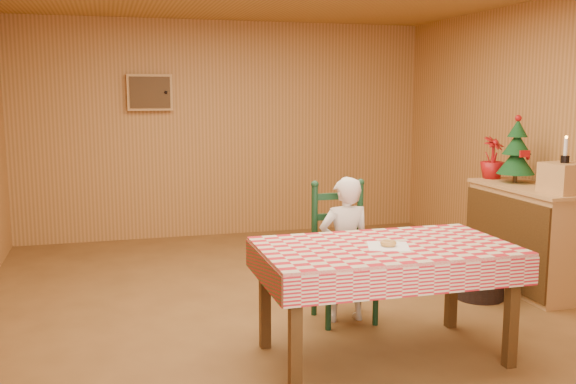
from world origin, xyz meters
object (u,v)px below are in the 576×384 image
object	(u,v)px
shelf_unit	(528,237)
storage_bin	(480,275)
seated_child	(345,249)
dining_table	(385,257)
ladder_chair	(342,255)
crate	(564,178)
christmas_tree	(517,152)

from	to	relation	value
shelf_unit	storage_bin	world-z (taller)	shelf_unit
seated_child	storage_bin	size ratio (longest dim) A/B	2.73
seated_child	storage_bin	distance (m)	1.37
dining_table	ladder_chair	bearing A→B (deg)	90.00
shelf_unit	crate	distance (m)	0.71
shelf_unit	crate	world-z (taller)	crate
dining_table	storage_bin	size ratio (longest dim) A/B	4.01
storage_bin	seated_child	bearing A→B (deg)	-171.89
christmas_tree	seated_child	bearing A→B (deg)	-162.91
ladder_chair	seated_child	xyz separation A→B (m)	(-0.00, -0.06, 0.06)
ladder_chair	storage_bin	distance (m)	1.35
crate	seated_child	bearing A→B (deg)	177.89
ladder_chair	shelf_unit	distance (m)	1.90
dining_table	seated_child	xyz separation A→B (m)	(0.00, 0.73, -0.13)
christmas_tree	storage_bin	world-z (taller)	christmas_tree
storage_bin	crate	bearing A→B (deg)	-23.90
crate	christmas_tree	bearing A→B (deg)	90.00
ladder_chair	christmas_tree	xyz separation A→B (m)	(1.89, 0.52, 0.71)
dining_table	storage_bin	world-z (taller)	dining_table
dining_table	ladder_chair	xyz separation A→B (m)	(0.00, 0.79, -0.18)
dining_table	christmas_tree	size ratio (longest dim) A/B	2.67
storage_bin	dining_table	bearing A→B (deg)	-145.01
ladder_chair	shelf_unit	size ratio (longest dim) A/B	0.87
seated_child	dining_table	bearing A→B (deg)	90.00
shelf_unit	storage_bin	bearing A→B (deg)	-165.82
shelf_unit	christmas_tree	xyz separation A→B (m)	(0.01, 0.25, 0.74)
christmas_tree	storage_bin	size ratio (longest dim) A/B	1.50
shelf_unit	crate	size ratio (longest dim) A/B	4.13
ladder_chair	crate	size ratio (longest dim) A/B	3.60
seated_child	shelf_unit	distance (m)	1.91
dining_table	ladder_chair	size ratio (longest dim) A/B	1.53
christmas_tree	storage_bin	distance (m)	1.22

